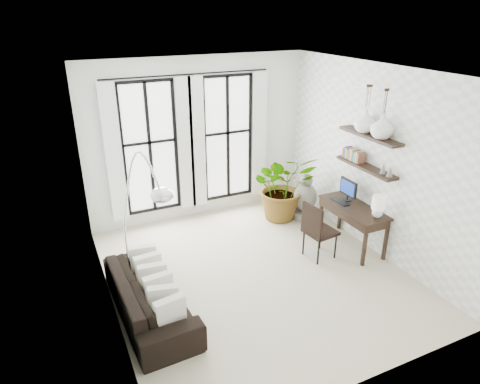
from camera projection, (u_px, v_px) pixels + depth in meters
floor at (255, 273)px, 7.00m from camera, size 5.00×5.00×0.00m
ceiling at (259, 72)px, 5.73m from camera, size 5.00×5.00×0.00m
wall_left at (101, 210)px, 5.49m from camera, size 0.00×5.00×5.00m
wall_right at (375, 161)px, 7.24m from camera, size 0.00×5.00×5.00m
wall_back at (199, 139)px, 8.44m from camera, size 4.50×0.00×4.50m
windows at (191, 144)px, 8.32m from camera, size 3.26×0.13×2.65m
wall_shelves at (366, 154)px, 7.20m from camera, size 0.25×1.30×0.60m
sofa at (149, 295)px, 5.95m from camera, size 0.92×2.16×0.62m
throw_pillows at (155, 282)px, 5.91m from camera, size 0.40×1.52×0.40m
plant at (283, 186)px, 8.58m from camera, size 1.45×1.32×1.39m
desk at (355, 210)px, 7.46m from camera, size 0.57×1.34×1.18m
desk_chair at (317, 228)px, 7.20m from camera, size 0.54×0.54×1.02m
arc_lamp at (140, 187)px, 5.79m from camera, size 0.72×1.15×2.28m
buddha at (305, 199)px, 8.71m from camera, size 0.53×0.53×0.95m
vase_a at (382, 127)px, 6.75m from camera, size 0.37×0.37×0.38m
vase_b at (365, 121)px, 7.08m from camera, size 0.37×0.37×0.38m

